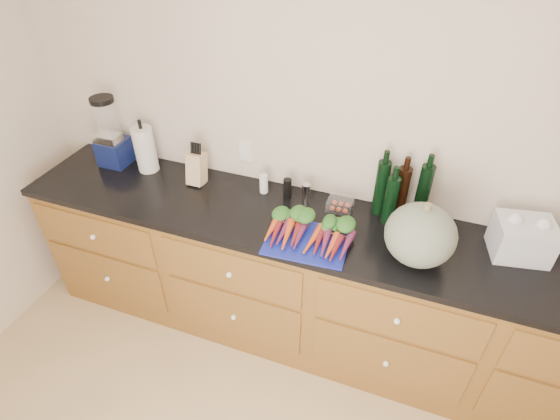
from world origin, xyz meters
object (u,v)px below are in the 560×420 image
at_px(knife_block, 197,168).
at_px(tomato_box, 340,204).
at_px(paper_towel, 145,149).
at_px(cutting_board, 307,241).
at_px(squash, 420,235).
at_px(blender_appliance, 111,136).
at_px(carrots, 310,232).

xyz_separation_m(knife_block, tomato_box, (0.88, 0.03, -0.06)).
bearing_deg(paper_towel, cutting_board, -15.45).
xyz_separation_m(squash, tomato_box, (-0.44, 0.26, -0.12)).
bearing_deg(paper_towel, blender_appliance, -179.42).
bearing_deg(carrots, paper_towel, 166.53).
relative_size(carrots, blender_appliance, 0.98).
height_order(blender_appliance, tomato_box, blender_appliance).
xyz_separation_m(carrots, blender_appliance, (-1.40, 0.27, 0.16)).
bearing_deg(cutting_board, knife_block, 159.25).
relative_size(carrots, paper_towel, 1.53).
relative_size(carrots, tomato_box, 3.16).
distance_m(carrots, tomato_box, 0.30).
distance_m(cutting_board, blender_appliance, 1.45).
relative_size(squash, blender_appliance, 0.75).
height_order(cutting_board, squash, squash).
height_order(cutting_board, tomato_box, tomato_box).
height_order(carrots, knife_block, knife_block).
distance_m(squash, tomato_box, 0.53).
bearing_deg(blender_appliance, cutting_board, -12.79).
relative_size(squash, knife_block, 1.74).
xyz_separation_m(squash, paper_towel, (-1.69, 0.25, -0.01)).
distance_m(squash, knife_block, 1.35).
relative_size(blender_appliance, tomato_box, 3.22).
distance_m(cutting_board, tomato_box, 0.34).
bearing_deg(tomato_box, squash, -30.51).
distance_m(blender_appliance, knife_block, 0.62).
bearing_deg(squash, tomato_box, 149.49).
relative_size(paper_towel, tomato_box, 2.07).
xyz_separation_m(blender_appliance, tomato_box, (1.49, 0.01, -0.16)).
bearing_deg(cutting_board, carrots, 90.00).
distance_m(cutting_board, squash, 0.56).
bearing_deg(blender_appliance, squash, -7.31).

